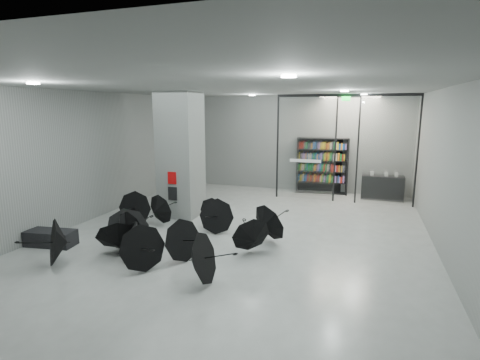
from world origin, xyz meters
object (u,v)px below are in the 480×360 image
(umbrella_cluster, at_px, (165,237))
(bookshelf, at_px, (322,166))
(shop_counter, at_px, (382,187))
(column, at_px, (181,155))
(bench, at_px, (51,238))

(umbrella_cluster, bearing_deg, bookshelf, 69.02)
(shop_counter, bearing_deg, column, -144.53)
(umbrella_cluster, bearing_deg, column, 109.65)
(bench, xyz_separation_m, bookshelf, (5.89, 8.40, 0.95))
(column, relative_size, shop_counter, 2.59)
(bookshelf, xyz_separation_m, shop_counter, (2.38, -0.35, -0.68))
(column, relative_size, bench, 3.21)
(shop_counter, bearing_deg, bookshelf, 172.59)
(bookshelf, bearing_deg, column, -136.00)
(bookshelf, height_order, umbrella_cluster, bookshelf)
(bench, height_order, shop_counter, shop_counter)
(column, xyz_separation_m, umbrella_cluster, (1.05, -2.94, -1.68))
(bench, relative_size, umbrella_cluster, 0.23)
(column, bearing_deg, shop_counter, 34.63)
(shop_counter, relative_size, umbrella_cluster, 0.28)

